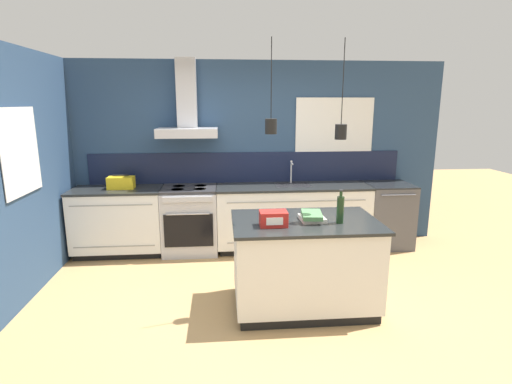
{
  "coord_description": "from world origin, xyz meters",
  "views": [
    {
      "loc": [
        -0.37,
        -3.65,
        2.04
      ],
      "look_at": [
        0.01,
        0.71,
        1.05
      ],
      "focal_mm": 28.0,
      "sensor_mm": 36.0,
      "label": 1
    }
  ],
  "objects_px": {
    "yellow_toolbox": "(121,183)",
    "bottle_on_island": "(340,209)",
    "dishwasher": "(387,215)",
    "oven_range": "(190,220)",
    "red_supply_box": "(273,219)",
    "book_stack": "(312,217)"
  },
  "relations": [
    {
      "from": "yellow_toolbox",
      "to": "bottle_on_island",
      "type": "bearing_deg",
      "value": -35.88
    },
    {
      "from": "dishwasher",
      "to": "yellow_toolbox",
      "type": "relative_size",
      "value": 2.68
    },
    {
      "from": "oven_range",
      "to": "bottle_on_island",
      "type": "distance_m",
      "value": 2.43
    },
    {
      "from": "oven_range",
      "to": "red_supply_box",
      "type": "distance_m",
      "value": 2.09
    },
    {
      "from": "book_stack",
      "to": "yellow_toolbox",
      "type": "xyz_separation_m",
      "value": [
        -2.2,
        1.67,
        0.04
      ]
    },
    {
      "from": "dishwasher",
      "to": "red_supply_box",
      "type": "distance_m",
      "value": 2.66
    },
    {
      "from": "oven_range",
      "to": "dishwasher",
      "type": "distance_m",
      "value": 2.8
    },
    {
      "from": "dishwasher",
      "to": "bottle_on_island",
      "type": "height_order",
      "value": "bottle_on_island"
    },
    {
      "from": "yellow_toolbox",
      "to": "oven_range",
      "type": "bearing_deg",
      "value": -0.28
    },
    {
      "from": "bottle_on_island",
      "to": "red_supply_box",
      "type": "distance_m",
      "value": 0.65
    },
    {
      "from": "book_stack",
      "to": "yellow_toolbox",
      "type": "relative_size",
      "value": 1.0
    },
    {
      "from": "dishwasher",
      "to": "red_supply_box",
      "type": "bearing_deg",
      "value": -136.22
    },
    {
      "from": "oven_range",
      "to": "book_stack",
      "type": "height_order",
      "value": "book_stack"
    },
    {
      "from": "oven_range",
      "to": "dishwasher",
      "type": "bearing_deg",
      "value": 0.09
    },
    {
      "from": "book_stack",
      "to": "dishwasher",
      "type": "bearing_deg",
      "value": 48.33
    },
    {
      "from": "dishwasher",
      "to": "bottle_on_island",
      "type": "xyz_separation_m",
      "value": [
        -1.24,
        -1.77,
        0.59
      ]
    },
    {
      "from": "dishwasher",
      "to": "red_supply_box",
      "type": "height_order",
      "value": "red_supply_box"
    },
    {
      "from": "bottle_on_island",
      "to": "oven_range",
      "type": "bearing_deg",
      "value": 131.38
    },
    {
      "from": "bottle_on_island",
      "to": "book_stack",
      "type": "bearing_deg",
      "value": 158.68
    },
    {
      "from": "dishwasher",
      "to": "yellow_toolbox",
      "type": "bearing_deg",
      "value": 180.0
    },
    {
      "from": "yellow_toolbox",
      "to": "dishwasher",
      "type": "bearing_deg",
      "value": -0.0
    },
    {
      "from": "book_stack",
      "to": "yellow_toolbox",
      "type": "bearing_deg",
      "value": 142.73
    }
  ]
}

